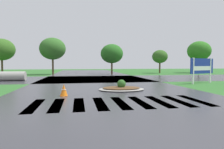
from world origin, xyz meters
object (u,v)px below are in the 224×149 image
object	(u,v)px
estate_billboard	(202,67)
drainage_pipe_stack	(6,76)
median_island	(121,88)
traffic_cone	(64,90)

from	to	relation	value
estate_billboard	drainage_pipe_stack	bearing A→B (deg)	-38.05
median_island	drainage_pipe_stack	world-z (taller)	drainage_pipe_stack
drainage_pipe_stack	traffic_cone	xyz separation A→B (m)	(6.31, -10.53, -0.16)
estate_billboard	median_island	xyz separation A→B (m)	(-7.89, -3.16, -1.30)
traffic_cone	estate_billboard	bearing A→B (deg)	23.79
estate_billboard	drainage_pipe_stack	world-z (taller)	estate_billboard
estate_billboard	traffic_cone	world-z (taller)	estate_billboard
drainage_pipe_stack	estate_billboard	bearing A→B (deg)	-17.23
estate_billboard	drainage_pipe_stack	xyz separation A→B (m)	(-17.74, 5.50, -0.96)
drainage_pipe_stack	traffic_cone	world-z (taller)	drainage_pipe_stack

